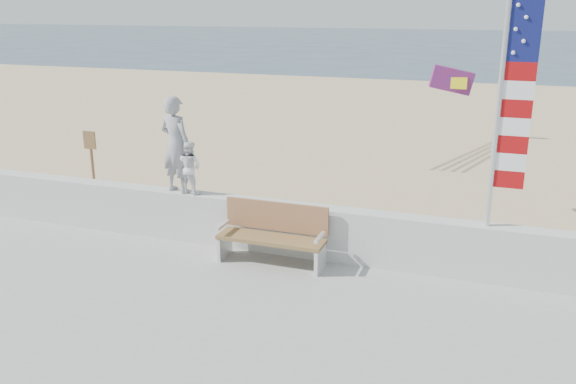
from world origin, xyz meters
name	(u,v)px	position (x,y,z in m)	size (l,w,h in m)	color
ground	(234,312)	(0.00, 0.00, 0.00)	(220.00, 220.00, 0.00)	#293E52
sand	(367,165)	(0.00, 9.00, 0.04)	(90.00, 40.00, 0.08)	tan
seawall	(281,227)	(0.00, 2.00, 0.63)	(30.00, 0.35, 0.90)	silver
adult	(176,145)	(-1.98, 2.00, 1.95)	(0.63, 0.42, 1.73)	gray
child	(189,167)	(-1.74, 2.00, 1.56)	(0.46, 0.36, 0.95)	white
bench	(273,233)	(0.03, 1.55, 0.69)	(1.80, 0.57, 1.00)	olive
flag	(509,101)	(3.49, 2.00, 2.99)	(0.50, 0.08, 3.50)	silver
parafoil_kite	(453,80)	(2.44, 5.32, 2.88)	(0.90, 0.40, 0.60)	red
sign	(91,156)	(-5.50, 4.18, 0.94)	(0.32, 0.07, 1.46)	#8A6342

